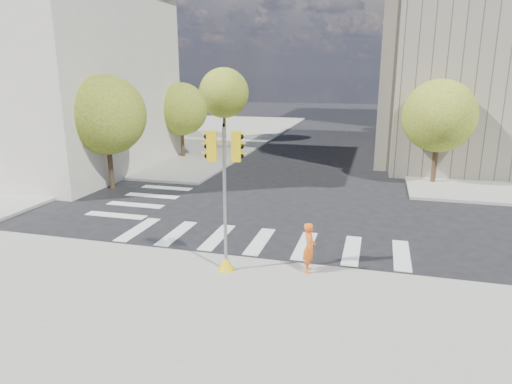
% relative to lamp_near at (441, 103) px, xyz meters
% --- Properties ---
extents(ground, '(160.00, 160.00, 0.00)m').
position_rel_lamp_near_xyz_m(ground, '(-8.00, -14.00, -4.58)').
color(ground, black).
rests_on(ground, ground).
extents(sidewalk_far_left, '(28.00, 40.00, 0.15)m').
position_rel_lamp_near_xyz_m(sidewalk_far_left, '(-28.00, 12.00, -4.50)').
color(sidewalk_far_left, gray).
rests_on(sidewalk_far_left, ground).
extents(classical_building, '(19.00, 15.00, 12.70)m').
position_rel_lamp_near_xyz_m(classical_building, '(-28.00, -6.00, 1.86)').
color(classical_building, beige).
rests_on(classical_building, ground).
extents(tree_lw_near, '(4.40, 4.40, 6.41)m').
position_rel_lamp_near_xyz_m(tree_lw_near, '(-18.50, -10.00, -0.38)').
color(tree_lw_near, '#382616').
rests_on(tree_lw_near, ground).
extents(tree_lw_mid, '(4.00, 4.00, 5.77)m').
position_rel_lamp_near_xyz_m(tree_lw_mid, '(-18.50, 0.00, -0.82)').
color(tree_lw_mid, '#382616').
rests_on(tree_lw_mid, ground).
extents(tree_lw_far, '(4.80, 4.80, 6.95)m').
position_rel_lamp_near_xyz_m(tree_lw_far, '(-18.50, 10.00, -0.04)').
color(tree_lw_far, '#382616').
rests_on(tree_lw_far, ground).
extents(tree_re_near, '(4.20, 4.20, 6.16)m').
position_rel_lamp_near_xyz_m(tree_re_near, '(-0.50, -4.00, -0.53)').
color(tree_re_near, '#382616').
rests_on(tree_re_near, ground).
extents(tree_re_mid, '(4.60, 4.60, 6.66)m').
position_rel_lamp_near_xyz_m(tree_re_mid, '(-0.50, 8.00, -0.23)').
color(tree_re_mid, '#382616').
rests_on(tree_re_mid, ground).
extents(tree_re_far, '(4.00, 4.00, 5.88)m').
position_rel_lamp_near_xyz_m(tree_re_far, '(-0.50, 20.00, -0.71)').
color(tree_re_far, '#382616').
rests_on(tree_re_far, ground).
extents(lamp_near, '(0.35, 0.18, 8.11)m').
position_rel_lamp_near_xyz_m(lamp_near, '(0.00, 0.00, 0.00)').
color(lamp_near, black).
rests_on(lamp_near, sidewalk_far_right).
extents(lamp_far, '(0.35, 0.18, 8.11)m').
position_rel_lamp_near_xyz_m(lamp_far, '(0.00, 14.00, 0.00)').
color(lamp_far, black).
rests_on(lamp_far, sidewalk_far_right).
extents(traffic_signal, '(1.08, 0.56, 4.86)m').
position_rel_lamp_near_xyz_m(traffic_signal, '(-8.43, -19.21, -2.35)').
color(traffic_signal, '#E3B80B').
rests_on(traffic_signal, sidewalk_near).
extents(photographer, '(0.47, 0.65, 1.68)m').
position_rel_lamp_near_xyz_m(photographer, '(-5.75, -18.60, -3.59)').
color(photographer, orange).
rests_on(photographer, sidewalk_near).
extents(planter_wall, '(5.97, 1.48, 0.50)m').
position_rel_lamp_near_xyz_m(planter_wall, '(-23.00, -12.70, -4.18)').
color(planter_wall, silver).
rests_on(planter_wall, sidewalk_left_near).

